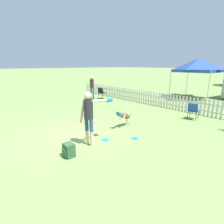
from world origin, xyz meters
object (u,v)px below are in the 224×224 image
at_px(handler_person, 90,112).
at_px(frisbee_near_dog, 106,140).
at_px(spectator_standing, 92,85).
at_px(frisbee_near_handler, 135,138).
at_px(canopy_tent_secondary, 199,65).
at_px(backpack_on_grass, 69,150).
at_px(folding_chair_blue_left, 102,92).
at_px(folding_chair_green_right, 193,110).
at_px(leaping_dog, 125,116).

height_order(handler_person, frisbee_near_dog, handler_person).
bearing_deg(spectator_standing, frisbee_near_dog, 121.65).
height_order(frisbee_near_handler, canopy_tent_secondary, canopy_tent_secondary).
bearing_deg(canopy_tent_secondary, backpack_on_grass, -82.67).
xyz_separation_m(handler_person, backpack_on_grass, (0.23, -0.90, -0.89)).
bearing_deg(frisbee_near_dog, frisbee_near_handler, 55.04).
distance_m(handler_person, backpack_on_grass, 1.29).
relative_size(frisbee_near_dog, folding_chair_blue_left, 0.28).
distance_m(backpack_on_grass, folding_chair_blue_left, 8.53).
distance_m(backpack_on_grass, canopy_tent_secondary, 11.52).
xyz_separation_m(folding_chair_green_right, canopy_tent_secondary, (-2.20, 5.26, 1.96)).
relative_size(leaping_dog, folding_chair_blue_left, 1.38).
relative_size(backpack_on_grass, canopy_tent_secondary, 0.13).
bearing_deg(handler_person, folding_chair_green_right, 66.44).
relative_size(backpack_on_grass, folding_chair_green_right, 0.49).
relative_size(frisbee_near_handler, canopy_tent_secondary, 0.08).
relative_size(leaping_dog, frisbee_near_handler, 4.96).
height_order(handler_person, folding_chair_green_right, handler_person).
xyz_separation_m(backpack_on_grass, canopy_tent_secondary, (-1.44, 11.21, 2.24)).
relative_size(frisbee_near_handler, backpack_on_grass, 0.60).
bearing_deg(frisbee_near_dog, canopy_tent_secondary, 97.42).
relative_size(handler_person, frisbee_near_handler, 7.32).
bearing_deg(leaping_dog, backpack_on_grass, 90.70).
height_order(backpack_on_grass, spectator_standing, spectator_standing).
distance_m(frisbee_near_handler, backpack_on_grass, 2.36).
distance_m(frisbee_near_handler, folding_chair_blue_left, 7.47).
xyz_separation_m(frisbee_near_handler, canopy_tent_secondary, (-1.86, 8.90, 2.42)).
distance_m(leaping_dog, frisbee_near_handler, 1.33).
relative_size(frisbee_near_dog, backpack_on_grass, 0.60).
bearing_deg(folding_chair_green_right, backpack_on_grass, 74.14).
bearing_deg(folding_chair_green_right, frisbee_near_dog, 69.66).
bearing_deg(folding_chair_blue_left, spectator_standing, 58.95).
height_order(frisbee_near_dog, spectator_standing, spectator_standing).
xyz_separation_m(handler_person, frisbee_near_handler, (0.64, 1.41, -1.07)).
xyz_separation_m(frisbee_near_dog, folding_chair_blue_left, (-5.90, 4.52, 0.49)).
bearing_deg(frisbee_near_dog, folding_chair_blue_left, 142.55).
relative_size(handler_person, folding_chair_blue_left, 2.04).
bearing_deg(folding_chair_blue_left, folding_chair_green_right, 168.97).
bearing_deg(spectator_standing, leaping_dog, 130.56).
xyz_separation_m(handler_person, frisbee_near_dog, (0.05, 0.56, -1.07)).
height_order(handler_person, folding_chair_blue_left, handler_person).
xyz_separation_m(frisbee_near_dog, spectator_standing, (-6.15, 3.85, 1.02)).
height_order(leaping_dog, folding_chair_green_right, folding_chair_green_right).
bearing_deg(frisbee_near_handler, canopy_tent_secondary, 101.80).
height_order(leaping_dog, folding_chair_blue_left, folding_chair_blue_left).
bearing_deg(frisbee_near_dog, handler_person, -95.20).
bearing_deg(leaping_dog, folding_chair_blue_left, -42.29).
distance_m(leaping_dog, canopy_tent_secondary, 8.57).
bearing_deg(leaping_dog, folding_chair_green_right, -127.89).
relative_size(folding_chair_green_right, spectator_standing, 0.47).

